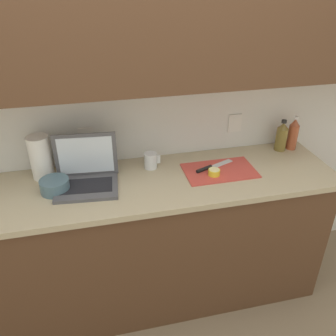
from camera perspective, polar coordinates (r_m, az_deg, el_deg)
ground_plane at (r=2.64m, az=-3.45°, el=-19.42°), size 12.00×12.00×0.00m
wall_back at (r=2.00m, az=-6.04°, el=16.98°), size 5.20×0.38×2.60m
counter_unit at (r=2.30m, az=-4.31°, el=-11.80°), size 2.31×0.59×0.92m
laptop at (r=2.03m, az=-12.93°, el=-0.95°), size 0.37×0.30×0.28m
cutting_board at (r=2.16m, az=8.27°, el=-0.42°), size 0.43×0.26×0.01m
knife at (r=2.15m, az=6.51°, el=0.06°), size 0.27×0.13×0.02m
lemon_half_cut at (r=2.09m, az=7.40°, el=-0.66°), size 0.07×0.07×0.04m
bottle_green_soda at (r=2.46m, az=17.75°, el=4.82°), size 0.07×0.07×0.21m
bottle_oil_tall at (r=2.50m, az=19.43°, el=5.15°), size 0.07×0.07×0.23m
measuring_cup at (r=2.15m, az=-2.78°, el=1.20°), size 0.10×0.08×0.10m
bowl_white at (r=2.02m, az=-17.70°, el=-2.72°), size 0.16×0.16×0.07m
paper_towel_roll at (r=2.14m, az=-19.75°, el=1.61°), size 0.12×0.12×0.26m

